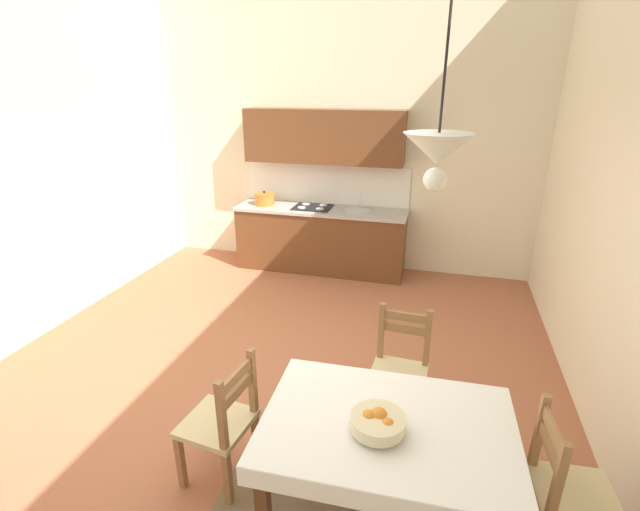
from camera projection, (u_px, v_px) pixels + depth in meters
ground_plane at (260, 397)px, 3.93m from camera, size 5.82×6.90×0.10m
wall_back at (344, 114)px, 6.04m from camera, size 5.82×0.12×4.25m
kitchen_cabinetry at (321, 211)px, 6.25m from camera, size 2.38×0.63×2.20m
dining_table at (387, 440)px, 2.54m from camera, size 1.44×1.01×0.75m
dining_chair_kitchen_side at (399, 371)px, 3.46m from camera, size 0.44×0.44×0.93m
dining_chair_window_side at (567, 494)px, 2.43m from camera, size 0.45×0.45×0.93m
dining_chair_tv_side at (222, 423)px, 2.93m from camera, size 0.47×0.47×0.93m
fruit_bowl at (378, 422)px, 2.42m from camera, size 0.30×0.30×0.12m
pendant_lamp at (438, 151)px, 2.03m from camera, size 0.32×0.32×0.81m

